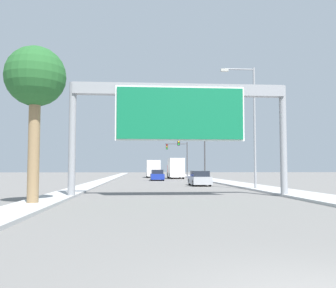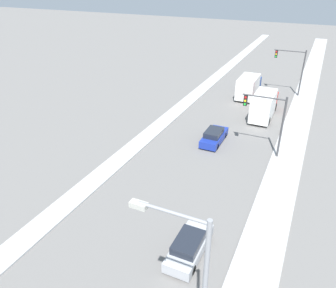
# 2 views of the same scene
# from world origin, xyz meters

# --- Properties ---
(sidewalk_right) EXTENTS (3.00, 120.00, 0.15)m
(sidewalk_right) POSITION_xyz_m (7.75, 60.00, 0.07)
(sidewalk_right) COLOR #ACACAC
(sidewalk_right) RESTS_ON ground
(median_strip_left) EXTENTS (2.00, 120.00, 0.15)m
(median_strip_left) POSITION_xyz_m (-7.25, 60.00, 0.07)
(median_strip_left) COLOR #ACACAC
(median_strip_left) RESTS_ON ground
(sign_gantry) EXTENTS (13.32, 0.73, 6.88)m
(sign_gantry) POSITION_xyz_m (0.00, 17.86, 5.34)
(sign_gantry) COLOR gray
(sign_gantry) RESTS_ON ground
(car_far_center) EXTENTS (1.79, 4.64, 1.47)m
(car_far_center) POSITION_xyz_m (3.50, 32.49, 0.69)
(car_far_center) COLOR #A5A8AD
(car_far_center) RESTS_ON ground
(car_mid_center) EXTENTS (1.83, 4.72, 1.51)m
(car_mid_center) POSITION_xyz_m (0.00, 48.51, 0.71)
(car_mid_center) COLOR navy
(car_mid_center) RESTS_ON ground
(truck_box_primary) EXTENTS (2.43, 7.10, 3.15)m
(truck_box_primary) POSITION_xyz_m (0.00, 64.73, 1.60)
(truck_box_primary) COLOR navy
(truck_box_primary) RESTS_ON ground
(truck_box_secondary) EXTENTS (2.36, 7.50, 3.35)m
(truck_box_secondary) POSITION_xyz_m (3.50, 57.79, 1.70)
(truck_box_secondary) COLOR red
(truck_box_secondary) RESTS_ON ground
(traffic_light_near_intersection) EXTENTS (4.16, 0.32, 6.35)m
(traffic_light_near_intersection) POSITION_xyz_m (5.47, 48.00, 4.25)
(traffic_light_near_intersection) COLOR #3D3D3F
(traffic_light_near_intersection) RESTS_ON ground
(traffic_light_mid_block) EXTENTS (4.41, 0.32, 6.78)m
(traffic_light_mid_block) POSITION_xyz_m (5.43, 68.00, 4.54)
(traffic_light_mid_block) COLOR #3D3D3F
(traffic_light_mid_block) RESTS_ON ground
(palm_tree_foreground) EXTENTS (2.85, 2.85, 7.52)m
(palm_tree_foreground) POSITION_xyz_m (-7.38, 13.35, 5.89)
(palm_tree_foreground) COLOR #8C704C
(palm_tree_foreground) RESTS_ON ground
(street_lamp_right) EXTENTS (2.83, 0.28, 9.96)m
(street_lamp_right) POSITION_xyz_m (6.53, 25.03, 5.82)
(street_lamp_right) COLOR gray
(street_lamp_right) RESTS_ON ground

